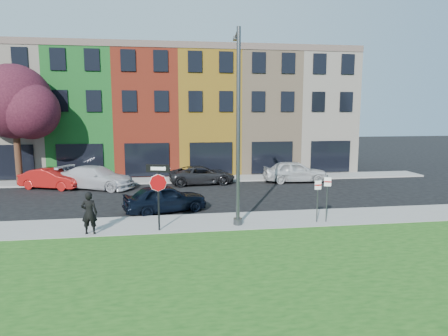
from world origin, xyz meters
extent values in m
plane|color=black|center=(0.00, 0.00, 0.00)|extent=(120.00, 120.00, 0.00)
cube|color=gray|center=(2.00, 3.00, 0.06)|extent=(40.00, 3.00, 0.12)
cube|color=gray|center=(-3.00, 15.00, 0.06)|extent=(40.00, 2.40, 0.12)
cube|color=beige|center=(-15.00, 21.20, 5.00)|extent=(5.00, 10.00, 10.00)
cube|color=green|center=(-10.00, 21.20, 5.00)|extent=(5.00, 10.00, 10.00)
cube|color=#A22E1B|center=(-5.00, 21.20, 5.00)|extent=(5.00, 10.00, 10.00)
cube|color=gold|center=(0.00, 21.20, 5.00)|extent=(5.00, 10.00, 10.00)
cube|color=#9B8164|center=(5.00, 21.20, 5.00)|extent=(5.00, 10.00, 10.00)
cube|color=beige|center=(10.00, 21.20, 5.00)|extent=(5.00, 10.00, 10.00)
cube|color=black|center=(-2.50, 16.14, 1.50)|extent=(30.00, 0.12, 2.60)
cylinder|color=black|center=(-3.96, 2.00, 1.53)|extent=(0.08, 0.08, 2.82)
cylinder|color=white|center=(-3.96, 1.98, 2.24)|extent=(0.75, 0.24, 0.77)
cylinder|color=#94080B|center=(-3.96, 1.95, 2.24)|extent=(0.71, 0.22, 0.73)
cube|color=black|center=(-3.96, 1.98, 2.86)|extent=(1.02, 0.33, 0.34)
cube|color=white|center=(-3.96, 1.95, 2.86)|extent=(0.64, 0.20, 0.14)
imported|color=black|center=(-6.86, 1.90, 1.04)|extent=(0.72, 0.52, 1.83)
imported|color=black|center=(-3.68, 5.62, 0.74)|extent=(4.19, 5.31, 1.47)
imported|color=maroon|center=(-11.34, 13.11, 0.70)|extent=(4.30, 5.24, 1.40)
imported|color=silver|center=(-8.30, 12.66, 0.77)|extent=(6.11, 6.92, 1.54)
imported|color=black|center=(-0.99, 13.33, 0.66)|extent=(3.01, 5.14, 1.32)
imported|color=silver|center=(5.93, 13.08, 0.80)|extent=(2.63, 4.99, 1.60)
cylinder|color=#424446|center=(-0.39, 2.33, 4.51)|extent=(0.18, 0.18, 8.77)
cylinder|color=#424446|center=(-0.39, 2.33, 0.27)|extent=(0.40, 0.40, 0.30)
cylinder|color=#424446|center=(-0.28, 3.32, 8.79)|extent=(0.35, 2.00, 0.12)
cube|color=#424446|center=(-0.15, 4.41, 8.74)|extent=(0.31, 0.58, 0.16)
cylinder|color=#424446|center=(3.35, 2.17, 1.15)|extent=(0.05, 0.05, 2.06)
cube|color=white|center=(3.35, 2.14, 1.90)|extent=(0.32, 0.04, 0.42)
cube|color=#94080B|center=(3.35, 2.12, 1.90)|extent=(0.32, 0.03, 0.06)
cylinder|color=#424446|center=(3.81, 2.18, 1.23)|extent=(0.05, 0.05, 2.23)
cube|color=white|center=(3.81, 2.15, 2.04)|extent=(0.31, 0.13, 0.42)
cube|color=#94080B|center=(3.81, 2.13, 2.04)|extent=(0.30, 0.13, 0.06)
cylinder|color=#321D10|center=(-13.83, 14.47, 2.12)|extent=(0.44, 0.44, 4.00)
sphere|color=black|center=(-13.83, 14.47, 5.90)|extent=(5.10, 5.10, 5.10)
sphere|color=black|center=(-12.56, 13.71, 5.27)|extent=(3.83, 3.83, 3.83)
sphere|color=black|center=(-14.98, 15.36, 5.39)|extent=(3.57, 3.57, 3.57)
sphere|color=black|center=(-13.58, 14.98, 6.80)|extent=(3.06, 3.06, 3.06)
camera|label=1|loc=(-3.66, -15.15, 5.35)|focal=32.00mm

